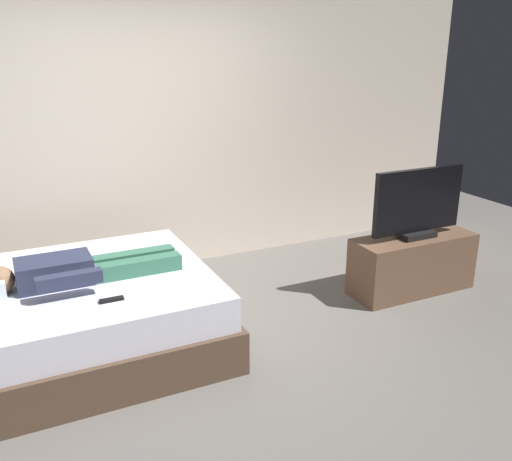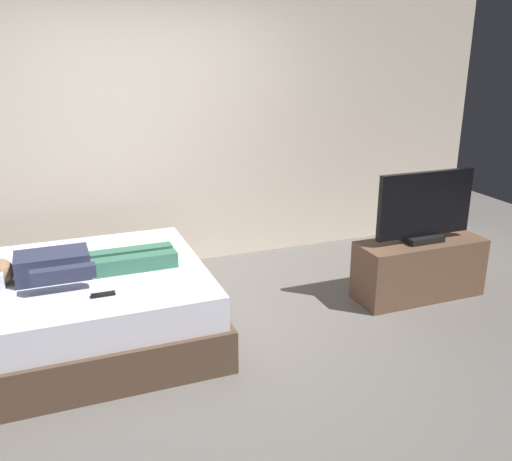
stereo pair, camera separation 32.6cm
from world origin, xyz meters
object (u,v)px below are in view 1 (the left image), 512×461
at_px(remote, 111,299).
at_px(person, 75,270).
at_px(tv_stand, 412,264).
at_px(bed, 75,316).
at_px(tv, 418,204).

bearing_deg(remote, person, 110.47).
distance_m(remote, tv_stand, 2.64).
bearing_deg(tv_stand, remote, -175.23).
bearing_deg(person, tv_stand, -3.88).
bearing_deg(remote, bed, 112.05).
bearing_deg(person, remote, -69.53).
xyz_separation_m(bed, tv, (2.79, -0.23, 0.52)).
distance_m(tv_stand, tv, 0.53).
bearing_deg(tv, remote, -175.23).
bearing_deg(tv_stand, tv, 0.00).
distance_m(remote, tv, 2.63).
relative_size(tv_stand, tv, 1.25).
relative_size(bed, tv_stand, 1.75).
bearing_deg(tv, person, 176.12).
relative_size(person, remote, 8.40).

